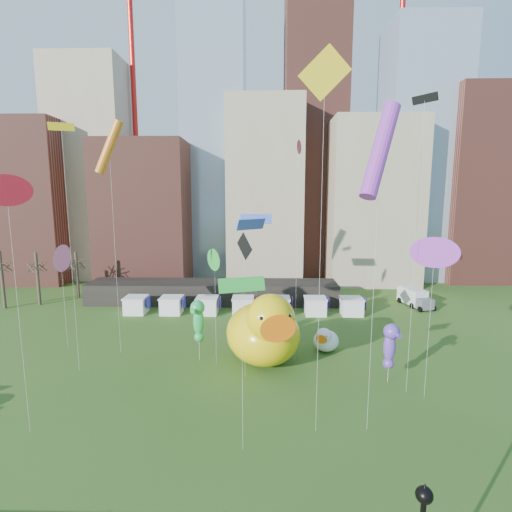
{
  "coord_description": "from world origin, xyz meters",
  "views": [
    {
      "loc": [
        3.85,
        -15.68,
        16.2
      ],
      "look_at": [
        3.3,
        11.38,
        12.0
      ],
      "focal_mm": 27.0,
      "sensor_mm": 36.0,
      "label": 1
    }
  ],
  "objects_px": {
    "small_duck": "(326,340)",
    "seahorse_green": "(198,318)",
    "big_duck": "(264,330)",
    "seahorse_purple": "(390,343)",
    "box_truck": "(414,297)"
  },
  "relations": [
    {
      "from": "small_duck",
      "to": "seahorse_green",
      "type": "height_order",
      "value": "seahorse_green"
    },
    {
      "from": "big_duck",
      "to": "seahorse_green",
      "type": "relative_size",
      "value": 1.71
    },
    {
      "from": "seahorse_purple",
      "to": "box_truck",
      "type": "relative_size",
      "value": 0.84
    },
    {
      "from": "seahorse_green",
      "to": "box_truck",
      "type": "distance_m",
      "value": 35.26
    },
    {
      "from": "seahorse_green",
      "to": "box_truck",
      "type": "bearing_deg",
      "value": 52.65
    },
    {
      "from": "box_truck",
      "to": "seahorse_purple",
      "type": "bearing_deg",
      "value": -129.84
    },
    {
      "from": "big_duck",
      "to": "seahorse_green",
      "type": "height_order",
      "value": "big_duck"
    },
    {
      "from": "big_duck",
      "to": "seahorse_green",
      "type": "xyz_separation_m",
      "value": [
        -6.5,
        0.81,
        0.97
      ]
    },
    {
      "from": "small_duck",
      "to": "seahorse_purple",
      "type": "height_order",
      "value": "seahorse_purple"
    },
    {
      "from": "big_duck",
      "to": "seahorse_green",
      "type": "bearing_deg",
      "value": 158.14
    },
    {
      "from": "small_duck",
      "to": "seahorse_green",
      "type": "xyz_separation_m",
      "value": [
        -12.94,
        -2.52,
        3.16
      ]
    },
    {
      "from": "box_truck",
      "to": "small_duck",
      "type": "bearing_deg",
      "value": -146.89
    },
    {
      "from": "big_duck",
      "to": "box_truck",
      "type": "height_order",
      "value": "big_duck"
    },
    {
      "from": "small_duck",
      "to": "seahorse_purple",
      "type": "distance_m",
      "value": 8.48
    },
    {
      "from": "big_duck",
      "to": "box_truck",
      "type": "relative_size",
      "value": 1.66
    }
  ]
}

